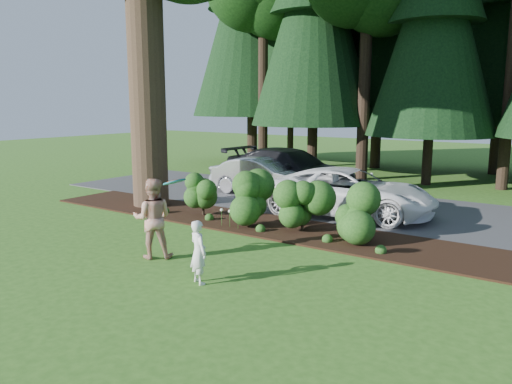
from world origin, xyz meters
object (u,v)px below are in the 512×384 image
Objects in this scene: car_dark_suv at (290,170)px; adult at (153,218)px; car_silver_wagon at (264,176)px; child at (198,252)px; car_white_suv at (349,192)px; frisbee at (174,182)px.

adult is (2.06, -9.63, 0.06)m from car_dark_suv.
car_silver_wagon is 9.97m from child.
car_dark_suv is at bearing -16.75° from car_silver_wagon.
car_white_suv is at bearing -110.84° from car_silver_wagon.
child is (4.45, -8.93, -0.10)m from car_silver_wagon.
car_dark_suv is 3.14× the size of adult.
child is at bearing -154.64° from car_dark_suv.
car_white_suv is at bearing -68.31° from child.
car_silver_wagon is at bearing 168.39° from car_dark_suv.
car_white_suv is 2.89× the size of adult.
car_dark_suv is 4.54× the size of child.
car_silver_wagon is 3.36× the size of child.
frisbee reaches higher than adult.
child is at bearing 25.55° from frisbee.
adult reaches higher than car_silver_wagon.
frisbee is (3.65, -10.50, 1.18)m from car_dark_suv.
child is at bearing -154.83° from car_silver_wagon.
car_white_suv is at bearing -122.51° from car_dark_suv.
car_silver_wagon is 10.06m from frisbee.
car_silver_wagon is at bearing 64.64° from car_white_suv.
car_dark_suv is (-3.98, 2.93, 0.10)m from car_white_suv.
car_white_suv reaches higher than car_silver_wagon.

